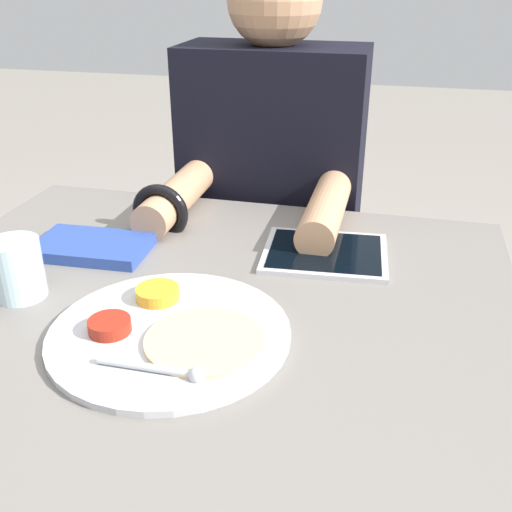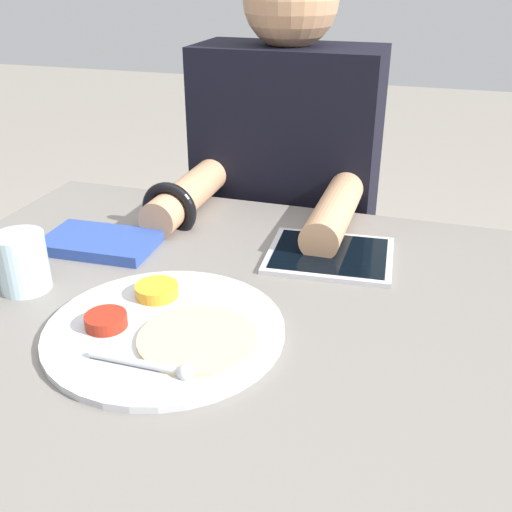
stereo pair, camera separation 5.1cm
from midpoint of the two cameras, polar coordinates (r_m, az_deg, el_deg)
dining_table at (r=1.14m, az=-6.50°, el=-20.77°), size 0.96×0.84×0.75m
thali_tray at (r=0.83m, az=-10.07°, el=-7.13°), size 0.33×0.33×0.03m
red_notebook at (r=1.09m, az=-16.61°, el=0.78°), size 0.20×0.13×0.02m
tablet_device at (r=1.04m, az=5.19°, el=0.27°), size 0.22×0.19×0.01m
person_diner at (r=1.45m, az=0.55°, el=0.85°), size 0.40×0.49×1.23m
drinking_glass at (r=0.97m, az=-23.21°, el=-1.16°), size 0.08×0.08×0.09m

